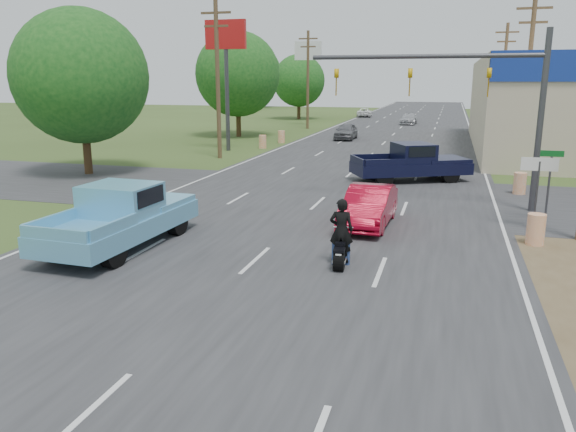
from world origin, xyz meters
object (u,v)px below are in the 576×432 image
(motorcycle, at_px, (341,251))
(distant_car_silver, at_px, (409,119))
(distant_car_grey, at_px, (346,131))
(navy_pickup, at_px, (413,162))
(blue_pickup, at_px, (123,215))
(red_convertible, at_px, (369,207))
(rider, at_px, (341,234))
(distant_car_white, at_px, (365,113))

(motorcycle, bearing_deg, distant_car_silver, 86.77)
(distant_car_grey, bearing_deg, navy_pickup, -70.54)
(blue_pickup, bearing_deg, red_convertible, 35.46)
(blue_pickup, distance_m, distant_car_grey, 33.77)
(rider, relative_size, distant_car_white, 0.43)
(red_convertible, xyz_separation_m, navy_pickup, (0.90, 9.77, 0.28))
(red_convertible, bearing_deg, blue_pickup, -144.67)
(blue_pickup, bearing_deg, distant_car_silver, 86.99)
(rider, relative_size, navy_pickup, 0.29)
(navy_pickup, relative_size, distant_car_silver, 1.45)
(blue_pickup, relative_size, distant_car_silver, 1.40)
(red_convertible, relative_size, blue_pickup, 0.71)
(motorcycle, distance_m, distant_car_white, 65.15)
(distant_car_white, bearing_deg, motorcycle, 92.66)
(rider, relative_size, blue_pickup, 0.30)
(distant_car_grey, xyz_separation_m, distant_car_silver, (3.98, 18.93, -0.08))
(red_convertible, distance_m, navy_pickup, 9.81)
(red_convertible, height_order, navy_pickup, navy_pickup)
(red_convertible, height_order, distant_car_silver, red_convertible)
(rider, bearing_deg, blue_pickup, -5.37)
(red_convertible, distance_m, blue_pickup, 8.43)
(distant_car_white, bearing_deg, distant_car_silver, 115.20)
(distant_car_grey, bearing_deg, distant_car_white, 95.08)
(motorcycle, bearing_deg, distant_car_white, 92.48)
(distant_car_grey, relative_size, distant_car_white, 0.97)
(distant_car_grey, bearing_deg, distant_car_silver, 77.71)
(rider, xyz_separation_m, navy_pickup, (1.02, 14.36, 0.07))
(red_convertible, distance_m, rider, 4.61)
(distant_car_grey, distance_m, distant_car_white, 30.89)
(blue_pickup, height_order, distant_car_white, blue_pickup)
(navy_pickup, relative_size, distant_car_white, 1.48)
(blue_pickup, height_order, distant_car_grey, blue_pickup)
(red_convertible, xyz_separation_m, motorcycle, (-0.12, -4.63, -0.28))
(navy_pickup, bearing_deg, distant_car_grey, 172.51)
(navy_pickup, distance_m, distant_car_silver, 38.44)
(distant_car_silver, distance_m, distant_car_white, 13.70)
(rider, xyz_separation_m, distant_car_white, (-8.95, 64.49, -0.32))
(distant_car_white, bearing_deg, rider, 92.66)
(red_convertible, height_order, blue_pickup, blue_pickup)
(distant_car_silver, xyz_separation_m, distant_car_white, (-6.94, 11.81, -0.04))
(distant_car_silver, relative_size, distant_car_white, 1.02)
(red_convertible, relative_size, distant_car_grey, 1.04)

